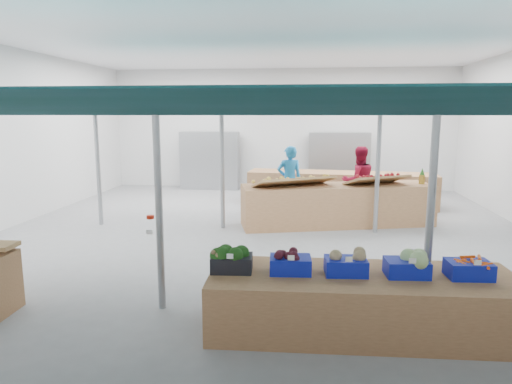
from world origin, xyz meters
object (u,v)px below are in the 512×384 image
at_px(vendor_right, 359,181).
at_px(fruit_counter, 337,205).
at_px(veg_counter, 361,303).
at_px(vendor_left, 289,180).

bearing_deg(vendor_right, fruit_counter, 46.91).
bearing_deg(vendor_right, veg_counter, 70.08).
xyz_separation_m(veg_counter, vendor_right, (0.62, 6.56, 0.55)).
distance_m(veg_counter, vendor_right, 6.62).
height_order(fruit_counter, vendor_left, vendor_left).
distance_m(veg_counter, fruit_counter, 5.47).
height_order(veg_counter, vendor_right, vendor_right).
relative_size(fruit_counter, vendor_right, 2.50).
bearing_deg(veg_counter, vendor_right, 82.60).
xyz_separation_m(veg_counter, vendor_left, (-1.18, 6.56, 0.55)).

